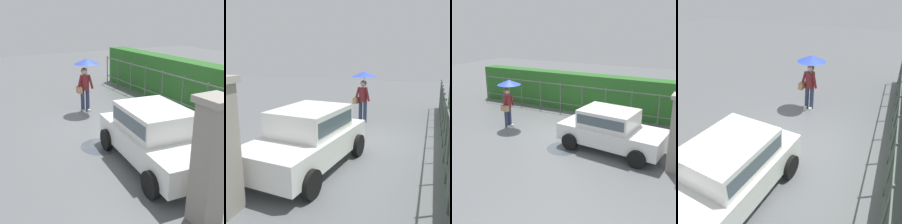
{
  "view_description": "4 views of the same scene",
  "coord_description": "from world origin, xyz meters",
  "views": [
    {
      "loc": [
        7.93,
        -4.81,
        3.68
      ],
      "look_at": [
        0.4,
        -0.71,
        0.78
      ],
      "focal_mm": 46.7,
      "sensor_mm": 36.0,
      "label": 1
    },
    {
      "loc": [
        8.17,
        2.18,
        2.77
      ],
      "look_at": [
        0.08,
        -0.7,
        0.89
      ],
      "focal_mm": 42.84,
      "sensor_mm": 36.0,
      "label": 2
    },
    {
      "loc": [
        5.5,
        -9.76,
        4.38
      ],
      "look_at": [
        0.42,
        -0.29,
        1.02
      ],
      "focal_mm": 45.56,
      "sensor_mm": 36.0,
      "label": 3
    },
    {
      "loc": [
        5.59,
        2.18,
        4.41
      ],
      "look_at": [
        -0.12,
        -0.32,
        0.94
      ],
      "focal_mm": 38.75,
      "sensor_mm": 36.0,
      "label": 4
    }
  ],
  "objects": [
    {
      "name": "ground_plane",
      "position": [
        0.0,
        0.0,
        0.0
      ],
      "size": [
        40.0,
        40.0,
        0.0
      ],
      "primitive_type": "plane",
      "color": "slate"
    },
    {
      "name": "car",
      "position": [
        2.48,
        -0.61,
        0.8
      ],
      "size": [
        3.87,
        2.16,
        1.48
      ],
      "rotation": [
        0.0,
        0.0,
        -0.1
      ],
      "color": "white",
      "rests_on": "ground"
    },
    {
      "name": "pedestrian",
      "position": [
        -2.22,
        -0.44,
        1.56
      ],
      "size": [
        1.0,
        1.0,
        2.09
      ],
      "rotation": [
        0.0,
        0.0,
        -0.12
      ],
      "color": "#2D3856",
      "rests_on": "ground"
    },
    {
      "name": "fence_section",
      "position": [
        -0.72,
        2.58,
        0.83
      ],
      "size": [
        11.03,
        0.05,
        1.5
      ],
      "color": "#59605B",
      "rests_on": "ground"
    },
    {
      "name": "puddle_near",
      "position": [
        0.97,
        -1.4,
        0.0
      ],
      "size": [
        1.18,
        1.18,
        0.0
      ],
      "primitive_type": "cylinder",
      "color": "#4C545B",
      "rests_on": "ground"
    }
  ]
}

